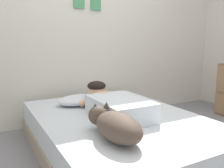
% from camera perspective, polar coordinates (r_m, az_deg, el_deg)
% --- Properties ---
extents(ground_plane, '(12.96, 12.96, 0.00)m').
position_cam_1_polar(ground_plane, '(2.32, 9.85, -17.72)').
color(ground_plane, gray).
extents(back_wall, '(4.48, 0.12, 2.50)m').
position_cam_1_polar(back_wall, '(3.37, -6.06, 13.05)').
color(back_wall, silver).
rests_on(back_wall, ground).
extents(bed, '(1.45, 2.04, 0.37)m').
position_cam_1_polar(bed, '(2.38, 1.43, -11.85)').
color(bed, gray).
rests_on(bed, ground).
extents(pillow, '(0.52, 0.32, 0.11)m').
position_cam_1_polar(pillow, '(2.72, -7.46, -3.69)').
color(pillow, silver).
rests_on(pillow, bed).
extents(person_lying, '(0.43, 0.92, 0.27)m').
position_cam_1_polar(person_lying, '(2.35, 0.13, -4.57)').
color(person_lying, silver).
rests_on(person_lying, bed).
extents(dog, '(0.26, 0.57, 0.21)m').
position_cam_1_polar(dog, '(1.76, 0.82, -9.69)').
color(dog, '#4C3D33').
rests_on(dog, bed).
extents(coffee_cup, '(0.12, 0.09, 0.07)m').
position_cam_1_polar(coffee_cup, '(2.65, -0.94, -4.37)').
color(coffee_cup, white).
rests_on(coffee_cup, bed).
extents(cell_phone, '(0.07, 0.14, 0.01)m').
position_cam_1_polar(cell_phone, '(2.28, -4.03, -7.70)').
color(cell_phone, black).
rests_on(cell_phone, bed).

